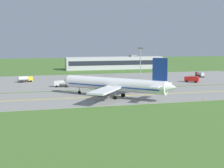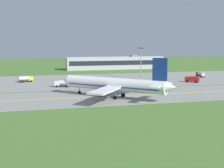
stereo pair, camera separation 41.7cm
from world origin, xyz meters
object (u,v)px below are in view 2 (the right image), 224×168
Objects in this scene: airplane_lead at (115,85)px; service_truck_fuel at (26,79)px; service_truck_catering at (200,74)px; service_truck_baggage at (63,83)px; apron_light_mast at (141,59)px; service_truck_pushback at (192,79)px.

airplane_lead is 53.07m from service_truck_fuel.
service_truck_baggage is at bearing -166.48° from service_truck_catering.
apron_light_mast is at bearing 27.80° from service_truck_baggage.
apron_light_mast is (53.28, 2.11, 7.79)m from service_truck_fuel.
service_truck_baggage is 23.31m from service_truck_fuel.
service_truck_fuel is at bearing 127.45° from service_truck_baggage.
service_truck_baggage is at bearing -52.55° from service_truck_fuel.
airplane_lead is 5.18× the size of service_truck_catering.
service_truck_fuel is 1.04× the size of service_truck_catering.
service_truck_catering is 0.42× the size of apron_light_mast.
service_truck_baggage is 55.16m from service_truck_pushback.
airplane_lead reaches higher than service_truck_fuel.
service_truck_pushback is (41.39, 26.54, -2.60)m from airplane_lead.
service_truck_fuel is 1.08× the size of service_truck_pushback.
airplane_lead is at bearing -118.24° from apron_light_mast.
service_truck_pushback is at bearing 32.67° from airplane_lead.
service_truck_baggage is 0.43× the size of apron_light_mast.
service_truck_pushback is at bearing 0.01° from service_truck_baggage.
service_truck_pushback is (55.16, 0.01, -0.00)m from service_truck_baggage.
service_truck_pushback is 0.40× the size of apron_light_mast.
service_truck_catering is at bearing 38.06° from airplane_lead.
service_truck_baggage and service_truck_fuel have the same top height.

